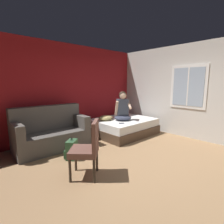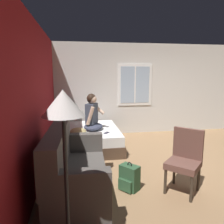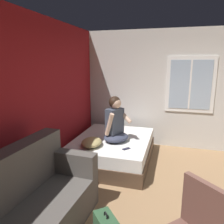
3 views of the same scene
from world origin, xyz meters
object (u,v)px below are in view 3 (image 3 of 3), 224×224
bed (113,149)px  throw_pillow (92,142)px  cell_phone (126,149)px  person_seated (115,123)px  couch (30,207)px

bed → throw_pillow: size_ratio=3.87×
bed → cell_phone: size_ratio=12.90×
cell_phone → bed: bearing=-10.8°
cell_phone → person_seated: bearing=-9.1°
person_seated → throw_pillow: bearing=136.7°
throw_pillow → cell_phone: bearing=-87.6°
bed → person_seated: person_seated is taller
couch → throw_pillow: bearing=-3.1°
bed → couch: size_ratio=1.07×
bed → throw_pillow: 0.65m
bed → person_seated: bearing=-146.3°
throw_pillow → cell_phone: throw_pillow is taller
person_seated → throw_pillow: (-0.37, 0.35, -0.29)m
bed → person_seated: size_ratio=2.12×
throw_pillow → couch: bearing=176.9°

